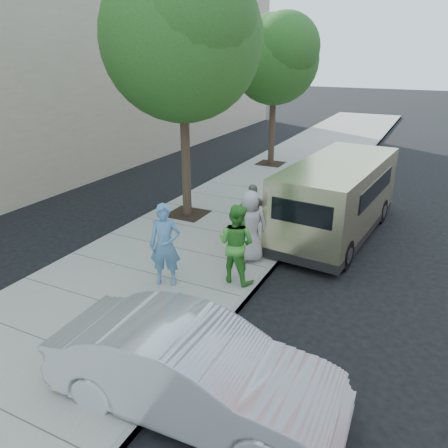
{
  "coord_description": "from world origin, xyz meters",
  "views": [
    {
      "loc": [
        4.68,
        -8.99,
        5.09
      ],
      "look_at": [
        0.23,
        -0.02,
        1.1
      ],
      "focal_mm": 35.0,
      "sensor_mm": 36.0,
      "label": 1
    }
  ],
  "objects": [
    {
      "name": "person_striped_polo",
      "position": [
        0.53,
        1.1,
        1.0
      ],
      "size": [
        1.07,
        0.89,
        1.71
      ],
      "primitive_type": "imported",
      "rotation": [
        0.0,
        0.0,
        3.72
      ],
      "color": "gray",
      "rests_on": "sidewalk"
    },
    {
      "name": "sedan",
      "position": [
        2.0,
        -4.59,
        0.73
      ],
      "size": [
        4.52,
        1.76,
        1.47
      ],
      "primitive_type": "imported",
      "rotation": [
        0.0,
        0.0,
        1.62
      ],
      "color": "silver",
      "rests_on": "ground"
    },
    {
      "name": "parking_meter",
      "position": [
        0.63,
        0.05,
        1.12
      ],
      "size": [
        0.29,
        0.19,
        1.34
      ],
      "rotation": [
        0.0,
        0.0,
        -0.36
      ],
      "color": "gray",
      "rests_on": "sidewalk"
    },
    {
      "name": "curb_face",
      "position": [
        1.44,
        0.0,
        0.07
      ],
      "size": [
        0.12,
        60.0,
        0.16
      ],
      "primitive_type": "cube",
      "color": "gray",
      "rests_on": "ground"
    },
    {
      "name": "person_gray_shirt",
      "position": [
        0.81,
        0.22,
        1.06
      ],
      "size": [
        1.05,
        0.93,
        1.81
      ],
      "primitive_type": "imported",
      "rotation": [
        0.0,
        0.0,
        3.65
      ],
      "color": "#A7A7AA",
      "rests_on": "sidewalk"
    },
    {
      "name": "person_green_shirt",
      "position": [
        0.97,
        -0.9,
        1.07
      ],
      "size": [
        0.97,
        0.79,
        1.85
      ],
      "primitive_type": "imported",
      "rotation": [
        0.0,
        0.0,
        3.03
      ],
      "color": "green",
      "rests_on": "sidewalk"
    },
    {
      "name": "tree_near",
      "position": [
        -2.25,
        2.4,
        5.55
      ],
      "size": [
        4.62,
        4.6,
        7.53
      ],
      "color": "black",
      "rests_on": "sidewalk"
    },
    {
      "name": "van",
      "position": [
        2.31,
        3.17,
        1.18
      ],
      "size": [
        2.51,
        6.15,
        2.23
      ],
      "rotation": [
        0.0,
        0.0,
        -0.09
      ],
      "color": "beige",
      "rests_on": "ground"
    },
    {
      "name": "tree_far",
      "position": [
        -2.25,
        10.0,
        4.88
      ],
      "size": [
        3.92,
        3.8,
        6.49
      ],
      "color": "black",
      "rests_on": "sidewalk"
    },
    {
      "name": "ground",
      "position": [
        0.0,
        0.0,
        0.0
      ],
      "size": [
        120.0,
        120.0,
        0.0
      ],
      "primitive_type": "plane",
      "color": "black",
      "rests_on": "ground"
    },
    {
      "name": "sidewalk",
      "position": [
        -1.0,
        0.0,
        0.07
      ],
      "size": [
        5.0,
        60.0,
        0.15
      ],
      "primitive_type": "cube",
      "color": "gray",
      "rests_on": "ground"
    },
    {
      "name": "person_officer",
      "position": [
        -0.38,
        -1.73,
        1.1
      ],
      "size": [
        0.81,
        0.69,
        1.9
      ],
      "primitive_type": "imported",
      "rotation": [
        0.0,
        0.0,
        0.4
      ],
      "color": "#5386B1",
      "rests_on": "sidewalk"
    }
  ]
}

